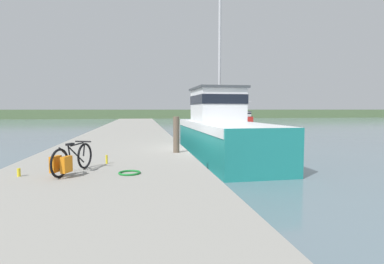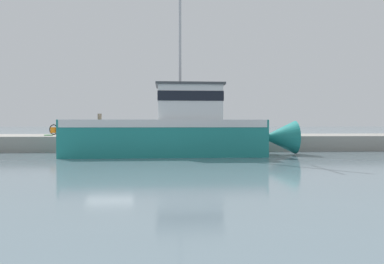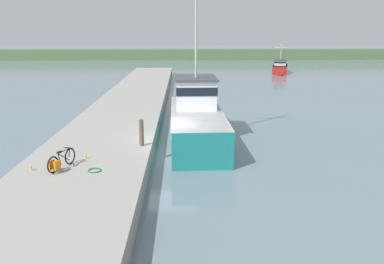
{
  "view_description": "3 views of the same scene",
  "coord_description": "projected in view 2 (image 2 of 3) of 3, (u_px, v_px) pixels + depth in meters",
  "views": [
    {
      "loc": [
        -2.66,
        -11.74,
        2.49
      ],
      "look_at": [
        -0.74,
        -0.3,
        1.6
      ],
      "focal_mm": 28.0,
      "sensor_mm": 36.0,
      "label": 1
    },
    {
      "loc": [
        20.67,
        3.33,
        1.67
      ],
      "look_at": [
        0.25,
        4.44,
        1.18
      ],
      "focal_mm": 35.0,
      "sensor_mm": 36.0,
      "label": 2
    },
    {
      "loc": [
        0.58,
        -18.58,
        6.34
      ],
      "look_at": [
        1.12,
        1.42,
        0.96
      ],
      "focal_mm": 35.0,
      "sensor_mm": 36.0,
      "label": 3
    }
  ],
  "objects": [
    {
      "name": "hose_coil",
      "position": [
        49.0,
        135.0,
        23.2
      ],
      "size": [
        0.54,
        0.54,
        0.05
      ],
      "primitive_type": "torus",
      "color": "#197A2D",
      "rests_on": "dock_pier"
    },
    {
      "name": "water_bottle_on_curb",
      "position": [
        63.0,
        133.0,
        25.77
      ],
      "size": [
        0.08,
        0.08,
        0.19
      ],
      "primitive_type": "cylinder",
      "color": "yellow",
      "rests_on": "dock_pier"
    },
    {
      "name": "water_bottle_by_bike",
      "position": [
        76.0,
        133.0,
        23.99
      ],
      "size": [
        0.06,
        0.06,
        0.26
      ],
      "primitive_type": "cylinder",
      "color": "yellow",
      "rests_on": "dock_pier"
    },
    {
      "name": "ground_plane",
      "position": [
        111.0,
        154.0,
        20.49
      ],
      "size": [
        320.0,
        320.0,
        0.0
      ],
      "primitive_type": "plane",
      "color": "slate"
    },
    {
      "name": "dock_pier",
      "position": [
        120.0,
        142.0,
        24.13
      ],
      "size": [
        5.45,
        80.0,
        0.9
      ],
      "primitive_type": "cube",
      "color": "gray",
      "rests_on": "ground_plane"
    },
    {
      "name": "mooring_post",
      "position": [
        100.0,
        125.0,
        21.82
      ],
      "size": [
        0.23,
        0.23,
        1.32
      ],
      "primitive_type": "cylinder",
      "color": "brown",
      "rests_on": "dock_pier"
    },
    {
      "name": "bicycle_touring",
      "position": [
        59.0,
        130.0,
        24.64
      ],
      "size": [
        0.79,
        1.7,
        0.76
      ],
      "rotation": [
        0.0,
        0.0,
        -0.34
      ],
      "color": "black",
      "rests_on": "dock_pier"
    },
    {
      "name": "fishing_boat_main",
      "position": [
        177.0,
        128.0,
        19.23
      ],
      "size": [
        3.18,
        11.95,
        10.67
      ],
      "rotation": [
        0.0,
        0.0,
        0.02
      ],
      "color": "teal",
      "rests_on": "ground_plane"
    }
  ]
}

